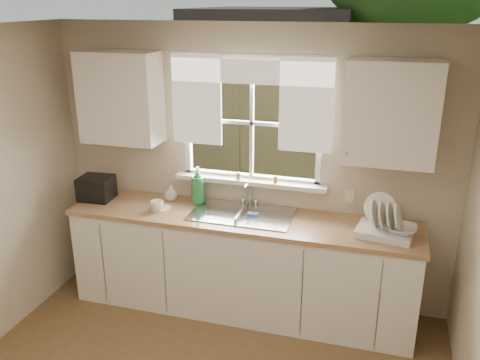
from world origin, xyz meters
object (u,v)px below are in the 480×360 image
(soap_bottle_a, at_px, (198,185))
(cup, at_px, (157,206))
(black_appliance, at_px, (96,188))
(dish_rack, at_px, (385,226))

(soap_bottle_a, xyz_separation_m, cup, (-0.28, -0.28, -0.12))
(soap_bottle_a, xyz_separation_m, black_appliance, (-0.94, -0.17, -0.06))
(cup, relative_size, black_appliance, 0.41)
(dish_rack, relative_size, cup, 3.91)
(cup, bearing_deg, dish_rack, -12.94)
(dish_rack, bearing_deg, cup, -178.20)
(soap_bottle_a, distance_m, black_appliance, 0.96)
(black_appliance, bearing_deg, dish_rack, -4.71)
(cup, distance_m, black_appliance, 0.67)
(black_appliance, bearing_deg, soap_bottle_a, 6.75)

